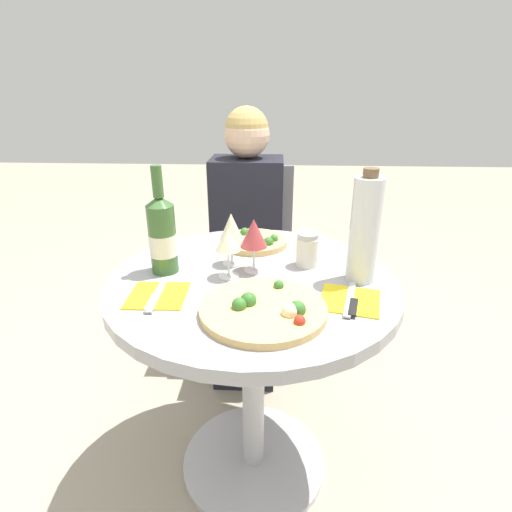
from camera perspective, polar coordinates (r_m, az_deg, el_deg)
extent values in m
plane|color=#9E937F|center=(1.65, -0.35, -27.42)|extent=(12.00, 12.00, 0.00)
cylinder|color=#B2B2B7|center=(1.64, -0.35, -27.15)|extent=(0.51, 0.51, 0.02)
cylinder|color=#B2B2B7|center=(1.38, -0.39, -17.52)|extent=(0.07, 0.07, 0.70)
cylinder|color=#9E9EA3|center=(1.17, -0.43, -3.82)|extent=(0.85, 0.85, 0.04)
cylinder|color=slate|center=(2.18, -1.08, -12.37)|extent=(0.39, 0.39, 0.01)
cylinder|color=slate|center=(2.07, -1.12, -7.63)|extent=(0.06, 0.06, 0.43)
cube|color=slate|center=(1.96, -1.17, -1.83)|extent=(0.43, 0.43, 0.03)
cube|color=slate|center=(2.06, -0.82, 6.66)|extent=(0.43, 0.02, 0.45)
cube|color=black|center=(1.91, -1.50, -9.96)|extent=(0.27, 0.35, 0.46)
cube|color=black|center=(1.86, -1.24, 5.88)|extent=(0.32, 0.23, 0.52)
sphere|color=#DBB293|center=(1.79, -1.34, 16.93)|extent=(0.20, 0.20, 0.20)
sphere|color=tan|center=(1.78, -1.35, 17.71)|extent=(0.19, 0.19, 0.19)
cylinder|color=#DBB26B|center=(0.99, 1.02, -7.61)|extent=(0.31, 0.31, 0.02)
sphere|color=#336B28|center=(0.96, 5.91, -7.56)|extent=(0.04, 0.04, 0.04)
sphere|color=#336B28|center=(0.96, 5.68, -7.56)|extent=(0.03, 0.03, 0.03)
sphere|color=beige|center=(0.95, 4.86, -7.86)|extent=(0.04, 0.04, 0.04)
sphere|color=#336B28|center=(0.99, -1.17, -6.34)|extent=(0.04, 0.04, 0.04)
sphere|color=#336B28|center=(0.97, -2.43, -7.00)|extent=(0.04, 0.04, 0.04)
sphere|color=#B22D1E|center=(0.92, 6.26, -9.18)|extent=(0.03, 0.03, 0.03)
sphere|color=#336B28|center=(1.07, 3.26, -4.18)|extent=(0.03, 0.03, 0.03)
cylinder|color=#DBB26B|center=(1.40, -0.21, 2.05)|extent=(0.23, 0.23, 0.02)
sphere|color=#336B28|center=(1.45, -1.62, 3.41)|extent=(0.03, 0.03, 0.03)
sphere|color=beige|center=(1.44, -0.32, 3.41)|extent=(0.04, 0.04, 0.04)
sphere|color=beige|center=(1.43, 2.74, 3.11)|extent=(0.03, 0.03, 0.03)
sphere|color=#336B28|center=(1.39, 2.60, 2.49)|extent=(0.03, 0.03, 0.03)
sphere|color=#336B28|center=(1.35, 1.79, 2.01)|extent=(0.04, 0.04, 0.04)
cylinder|color=#38602D|center=(1.20, -13.18, 2.35)|extent=(0.08, 0.08, 0.20)
cone|color=#38602D|center=(1.16, -13.70, 7.69)|extent=(0.08, 0.08, 0.03)
cylinder|color=#38602D|center=(1.15, -13.95, 10.29)|extent=(0.03, 0.03, 0.09)
cylinder|color=silver|center=(1.20, -13.11, 1.62)|extent=(0.08, 0.08, 0.07)
cylinder|color=silver|center=(1.13, 15.27, 3.37)|extent=(0.08, 0.08, 0.30)
cylinder|color=brown|center=(1.09, 16.16, 11.30)|extent=(0.04, 0.04, 0.02)
cylinder|color=silver|center=(1.24, 7.32, 0.60)|extent=(0.07, 0.07, 0.09)
cylinder|color=#B2B2B7|center=(1.22, 7.45, 2.91)|extent=(0.06, 0.06, 0.02)
cylinder|color=silver|center=(1.25, -3.42, -1.05)|extent=(0.06, 0.06, 0.00)
cylinder|color=silver|center=(1.24, -3.46, 0.68)|extent=(0.01, 0.01, 0.08)
cone|color=beige|center=(1.21, -3.55, 4.22)|extent=(0.07, 0.07, 0.08)
cylinder|color=silver|center=(1.21, -0.45, -2.04)|extent=(0.06, 0.06, 0.00)
cylinder|color=silver|center=(1.19, -0.46, -0.31)|extent=(0.01, 0.01, 0.08)
cone|color=#9E383D|center=(1.16, -0.47, 3.33)|extent=(0.08, 0.08, 0.08)
cylinder|color=silver|center=(1.17, -3.92, -2.95)|extent=(0.06, 0.06, 0.00)
cylinder|color=silver|center=(1.15, -3.97, -1.06)|extent=(0.01, 0.01, 0.08)
cone|color=beige|center=(1.12, -4.07, 2.28)|extent=(0.07, 0.07, 0.06)
cube|color=yellow|center=(1.10, -13.86, -5.47)|extent=(0.15, 0.15, 0.00)
cube|color=silver|center=(1.09, -13.88, -5.26)|extent=(0.02, 0.19, 0.00)
cube|color=silver|center=(1.05, -14.60, -6.36)|extent=(0.02, 0.09, 0.00)
cube|color=yellow|center=(1.07, 13.26, -6.14)|extent=(0.18, 0.18, 0.00)
cube|color=silver|center=(1.07, 13.28, -5.93)|extent=(0.06, 0.19, 0.00)
cube|color=black|center=(1.03, 13.72, -7.09)|extent=(0.04, 0.09, 0.00)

